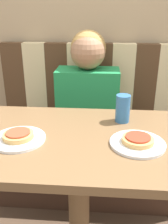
# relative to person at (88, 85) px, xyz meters

# --- Properties ---
(wall_back) EXTENTS (7.00, 0.05, 2.60)m
(wall_back) POSITION_rel_person_xyz_m (0.00, 0.32, 0.50)
(wall_back) COLOR tan
(wall_back) RESTS_ON ground_plane
(booth_seat) EXTENTS (1.28, 0.53, 0.45)m
(booth_seat) POSITION_rel_person_xyz_m (0.00, -0.00, -0.57)
(booth_seat) COLOR #382319
(booth_seat) RESTS_ON ground_plane
(booth_backrest) EXTENTS (1.28, 0.07, 0.58)m
(booth_backrest) POSITION_rel_person_xyz_m (0.00, 0.23, -0.06)
(booth_backrest) COLOR #4C331E
(booth_backrest) RESTS_ON booth_seat
(dining_table) EXTENTS (1.08, 0.64, 0.76)m
(dining_table) POSITION_rel_person_xyz_m (0.00, -0.62, -0.15)
(dining_table) COLOR brown
(dining_table) RESTS_ON ground_plane
(person) EXTENTS (0.40, 0.24, 0.69)m
(person) POSITION_rel_person_xyz_m (0.00, 0.00, 0.00)
(person) COLOR #1E8447
(person) RESTS_ON booth_seat
(plate_left) EXTENTS (0.22, 0.22, 0.01)m
(plate_left) POSITION_rel_person_xyz_m (-0.24, -0.68, -0.04)
(plate_left) COLOR white
(plate_left) RESTS_ON dining_table
(plate_right) EXTENTS (0.22, 0.22, 0.01)m
(plate_right) POSITION_rel_person_xyz_m (0.24, -0.68, -0.04)
(plate_right) COLOR white
(plate_right) RESTS_ON dining_table
(pizza_left) EXTENTS (0.13, 0.13, 0.03)m
(pizza_left) POSITION_rel_person_xyz_m (-0.24, -0.68, -0.02)
(pizza_left) COLOR tan
(pizza_left) RESTS_ON plate_left
(pizza_right) EXTENTS (0.13, 0.13, 0.03)m
(pizza_right) POSITION_rel_person_xyz_m (0.24, -0.68, -0.02)
(pizza_right) COLOR tan
(pizza_right) RESTS_ON plate_right
(drinking_cup) EXTENTS (0.07, 0.07, 0.13)m
(drinking_cup) POSITION_rel_person_xyz_m (0.19, -0.46, 0.02)
(drinking_cup) COLOR #2D669E
(drinking_cup) RESTS_ON dining_table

